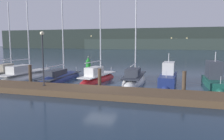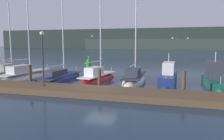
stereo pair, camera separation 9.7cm
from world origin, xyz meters
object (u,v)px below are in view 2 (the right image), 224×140
(sailboat_berth_1, at_px, (9,74))
(motorboat_berth_6, at_px, (168,80))
(sailboat_berth_2, at_px, (26,77))
(sailboat_berth_4, at_px, (98,79))
(dock_lamppost, at_px, (42,50))
(motorboat_berth_7, at_px, (214,82))
(channel_buoy, at_px, (89,64))
(sailboat_berth_3, at_px, (61,79))
(sailboat_berth_5, at_px, (134,80))

(sailboat_berth_1, bearing_deg, motorboat_berth_6, -1.75)
(sailboat_berth_2, distance_m, sailboat_berth_4, 8.03)
(motorboat_berth_6, relative_size, dock_lamppost, 1.26)
(sailboat_berth_1, bearing_deg, dock_lamppost, -35.98)
(sailboat_berth_1, xyz_separation_m, sailboat_berth_4, (11.48, -0.82, 0.01))
(sailboat_berth_2, distance_m, dock_lamppost, 7.96)
(motorboat_berth_7, xyz_separation_m, dock_lamppost, (-13.44, -6.15, 2.93))
(channel_buoy, bearing_deg, sailboat_berth_3, -84.20)
(channel_buoy, bearing_deg, sailboat_berth_4, -63.37)
(sailboat_berth_2, height_order, sailboat_berth_3, sailboat_berth_3)
(motorboat_berth_6, height_order, motorboat_berth_7, motorboat_berth_7)
(sailboat_berth_1, relative_size, motorboat_berth_7, 1.60)
(sailboat_berth_2, distance_m, channel_buoy, 11.18)
(dock_lamppost, bearing_deg, motorboat_berth_7, 24.59)
(sailboat_berth_2, bearing_deg, motorboat_berth_6, 3.89)
(sailboat_berth_3, bearing_deg, channel_buoy, 95.80)
(sailboat_berth_1, height_order, sailboat_berth_2, sailboat_berth_2)
(sailboat_berth_5, height_order, motorboat_berth_6, sailboat_berth_5)
(dock_lamppost, bearing_deg, sailboat_berth_3, 105.08)
(motorboat_berth_7, bearing_deg, sailboat_berth_4, -177.48)
(sailboat_berth_3, xyz_separation_m, dock_lamppost, (1.42, -5.25, 3.18))
(sailboat_berth_5, distance_m, motorboat_berth_7, 7.27)
(sailboat_berth_4, distance_m, dock_lamppost, 6.95)
(sailboat_berth_3, bearing_deg, dock_lamppost, -74.92)
(channel_buoy, relative_size, dock_lamppost, 0.43)
(sailboat_berth_3, distance_m, sailboat_berth_4, 3.98)
(sailboat_berth_4, bearing_deg, sailboat_berth_3, -174.01)
(channel_buoy, xyz_separation_m, dock_lamppost, (2.48, -15.68, 2.62))
(sailboat_berth_1, bearing_deg, channel_buoy, 54.90)
(sailboat_berth_3, xyz_separation_m, motorboat_berth_7, (14.85, 0.89, 0.25))
(sailboat_berth_1, relative_size, sailboat_berth_4, 0.91)
(sailboat_berth_4, distance_m, sailboat_berth_5, 3.67)
(motorboat_berth_6, xyz_separation_m, motorboat_berth_7, (4.01, 0.22, -0.02))
(sailboat_berth_2, bearing_deg, motorboat_berth_7, 3.74)
(sailboat_berth_3, relative_size, sailboat_berth_4, 1.12)
(sailboat_berth_2, bearing_deg, sailboat_berth_1, 155.75)
(sailboat_berth_1, bearing_deg, sailboat_berth_4, -4.08)
(sailboat_berth_3, bearing_deg, sailboat_berth_1, 170.68)
(sailboat_berth_1, relative_size, motorboat_berth_6, 1.70)
(sailboat_berth_1, distance_m, sailboat_berth_3, 7.62)
(sailboat_berth_5, distance_m, motorboat_berth_6, 3.28)
(sailboat_berth_3, distance_m, channel_buoy, 10.49)
(sailboat_berth_1, distance_m, dock_lamppost, 11.47)
(sailboat_berth_1, distance_m, motorboat_berth_7, 22.37)
(sailboat_berth_1, height_order, sailboat_berth_4, sailboat_berth_4)
(sailboat_berth_5, bearing_deg, sailboat_berth_1, 178.91)
(sailboat_berth_2, height_order, sailboat_berth_4, sailboat_berth_2)
(dock_lamppost, bearing_deg, sailboat_berth_2, 137.93)
(sailboat_berth_5, distance_m, dock_lamppost, 9.30)
(sailboat_berth_4, height_order, dock_lamppost, sailboat_berth_4)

